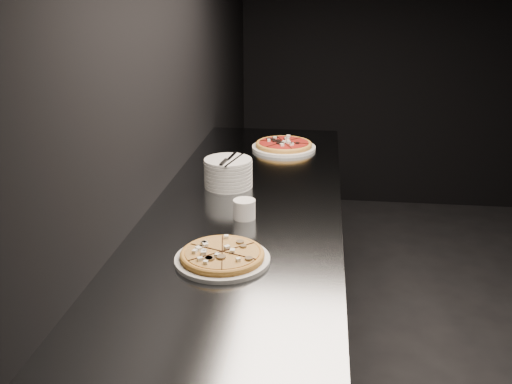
# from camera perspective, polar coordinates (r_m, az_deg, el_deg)

# --- Properties ---
(wall_left) EXTENTS (0.02, 5.00, 2.80)m
(wall_left) POSITION_cam_1_polar(r_m,az_deg,el_deg) (2.22, -10.66, 11.01)
(wall_left) COLOR black
(wall_left) RESTS_ON floor
(counter) EXTENTS (0.74, 2.44, 0.92)m
(counter) POSITION_cam_1_polar(r_m,az_deg,el_deg) (2.47, -0.83, -11.07)
(counter) COLOR slate
(counter) RESTS_ON floor
(pizza_mushroom) EXTENTS (0.34, 0.34, 0.03)m
(pizza_mushroom) POSITION_cam_1_polar(r_m,az_deg,el_deg) (1.79, -3.39, -6.41)
(pizza_mushroom) COLOR silver
(pizza_mushroom) RESTS_ON counter
(pizza_tomato) EXTENTS (0.33, 0.33, 0.04)m
(pizza_tomato) POSITION_cam_1_polar(r_m,az_deg,el_deg) (2.99, 2.80, 4.68)
(pizza_tomato) COLOR silver
(pizza_tomato) RESTS_ON counter
(plate_stack) EXTENTS (0.20, 0.20, 0.12)m
(plate_stack) POSITION_cam_1_polar(r_m,az_deg,el_deg) (2.43, -2.80, 1.94)
(plate_stack) COLOR silver
(plate_stack) RESTS_ON counter
(cutlery) EXTENTS (0.10, 0.21, 0.01)m
(cutlery) POSITION_cam_1_polar(r_m,az_deg,el_deg) (2.39, -2.69, 3.26)
(cutlery) COLOR silver
(cutlery) RESTS_ON plate_stack
(ramekin) EXTENTS (0.08, 0.08, 0.07)m
(ramekin) POSITION_cam_1_polar(r_m,az_deg,el_deg) (2.10, -1.17, -1.67)
(ramekin) COLOR silver
(ramekin) RESTS_ON counter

